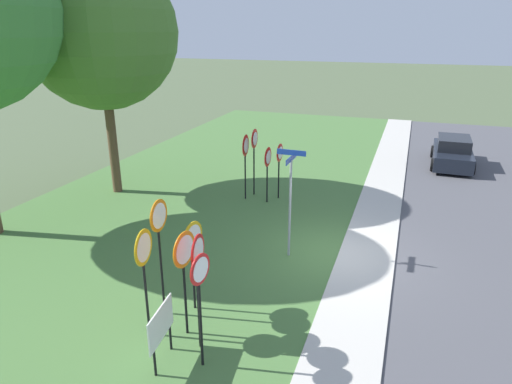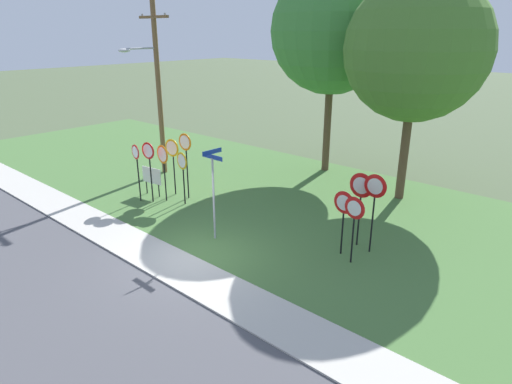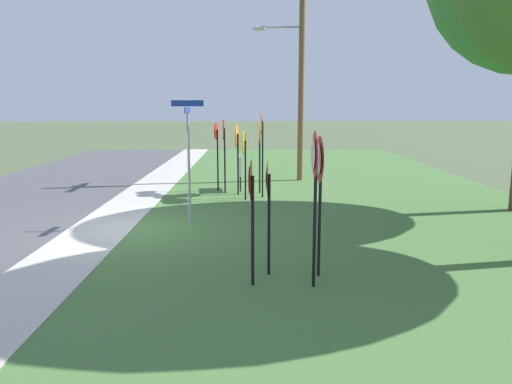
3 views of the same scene
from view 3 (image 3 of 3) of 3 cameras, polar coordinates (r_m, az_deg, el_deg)
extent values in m
plane|color=#4C5B3D|center=(12.72, -14.11, -4.38)|extent=(160.00, 160.00, 0.00)
cube|color=#BCB7AD|center=(12.92, -17.58, -4.19)|extent=(44.00, 1.60, 0.06)
cube|color=#477038|center=(12.72, 13.24, -4.25)|extent=(44.00, 12.00, 0.04)
cylinder|color=black|center=(17.69, -4.45, 3.66)|extent=(0.06, 0.06, 2.19)
cylinder|color=red|center=(17.60, -4.63, 7.06)|extent=(0.61, 0.11, 0.61)
cylinder|color=white|center=(17.60, -4.69, 7.06)|extent=(0.47, 0.07, 0.48)
cylinder|color=black|center=(17.18, -3.63, 3.62)|extent=(0.06, 0.06, 2.28)
cylinder|color=red|center=(17.10, -3.81, 7.24)|extent=(0.70, 0.10, 0.70)
cylinder|color=white|center=(17.10, -3.87, 7.24)|extent=(0.54, 0.07, 0.54)
cylinder|color=black|center=(17.17, 0.43, 3.46)|extent=(0.06, 0.06, 2.17)
cylinder|color=gold|center=(17.08, 0.29, 6.88)|extent=(0.76, 0.12, 0.77)
cylinder|color=white|center=(17.08, 0.23, 6.88)|extent=(0.59, 0.08, 0.60)
cylinder|color=black|center=(16.37, 0.76, 3.77)|extent=(0.06, 0.06, 2.53)
cylinder|color=orange|center=(16.28, 0.63, 8.02)|extent=(0.72, 0.05, 0.72)
cylinder|color=white|center=(16.28, 0.57, 8.02)|extent=(0.56, 0.03, 0.56)
cylinder|color=black|center=(15.97, -1.24, 2.51)|extent=(0.06, 0.06, 1.93)
cylinder|color=gold|center=(15.88, -1.40, 5.77)|extent=(0.71, 0.12, 0.72)
cylinder|color=white|center=(15.88, -1.46, 5.77)|extent=(0.56, 0.08, 0.56)
cylinder|color=black|center=(16.87, -2.10, 3.20)|extent=(0.06, 0.06, 2.10)
cylinder|color=orange|center=(16.78, -2.26, 6.56)|extent=(0.78, 0.10, 0.78)
cylinder|color=white|center=(16.78, -2.32, 6.56)|extent=(0.60, 0.06, 0.61)
cylinder|color=black|center=(8.92, 1.51, -3.84)|extent=(0.06, 0.06, 1.86)
cone|color=red|center=(8.75, 1.27, 1.61)|extent=(0.74, 0.07, 0.74)
cone|color=silver|center=(8.75, 1.13, 1.61)|extent=(0.50, 0.04, 0.50)
cylinder|color=black|center=(8.31, 6.82, -3.19)|extent=(0.06, 0.06, 2.35)
cone|color=red|center=(8.12, 6.70, 4.38)|extent=(0.76, 0.03, 0.76)
cone|color=silver|center=(8.12, 6.56, 4.38)|extent=(0.52, 0.02, 0.52)
cylinder|color=black|center=(8.88, 7.38, -2.80)|extent=(0.06, 0.06, 2.21)
cone|color=red|center=(8.70, 7.27, 3.78)|extent=(0.83, 0.07, 0.83)
cone|color=silver|center=(8.70, 7.13, 3.78)|extent=(0.56, 0.04, 0.56)
cylinder|color=black|center=(8.38, -0.39, -4.57)|extent=(0.06, 0.06, 1.91)
cone|color=red|center=(8.20, -0.68, 1.40)|extent=(0.71, 0.08, 0.71)
cone|color=silver|center=(8.20, -0.83, 1.40)|extent=(0.48, 0.05, 0.48)
cylinder|color=#9EA0A8|center=(12.74, -7.77, 2.59)|extent=(0.07, 0.07, 2.86)
cylinder|color=#9EA0A8|center=(12.64, -7.93, 9.10)|extent=(0.09, 0.09, 0.03)
cube|color=navy|center=(12.63, -7.94, 9.37)|extent=(0.96, 0.05, 0.15)
cube|color=navy|center=(12.63, -7.96, 10.14)|extent=(0.04, 0.82, 0.15)
cylinder|color=brown|center=(20.19, 5.28, 13.28)|extent=(0.24, 0.24, 8.41)
cylinder|color=#9EA0A8|center=(20.31, 2.88, 18.54)|extent=(0.08, 1.69, 0.08)
ellipsoid|color=#B7B7BC|center=(20.27, 0.37, 18.40)|extent=(0.40, 0.56, 0.18)
cylinder|color=black|center=(18.32, -2.04, 1.31)|extent=(0.05, 0.05, 0.55)
cylinder|color=black|center=(17.56, -1.81, 0.93)|extent=(0.05, 0.05, 0.55)
cube|color=white|center=(17.85, -1.94, 3.11)|extent=(1.10, 0.16, 0.70)
camera|label=1|loc=(24.68, -11.77, 17.38)|focal=31.76mm
camera|label=2|loc=(11.88, -82.53, 19.83)|focal=30.95mm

